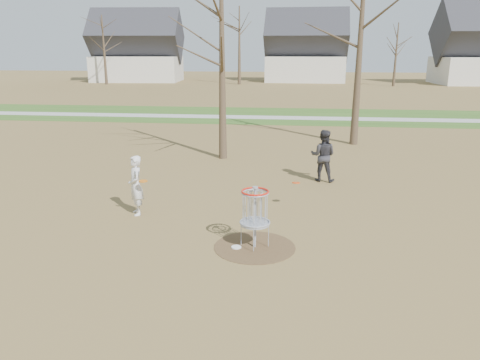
# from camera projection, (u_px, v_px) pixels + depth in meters

# --- Properties ---
(ground) EXTENTS (160.00, 160.00, 0.00)m
(ground) POSITION_uv_depth(u_px,v_px,m) (255.00, 247.00, 10.29)
(ground) COLOR brown
(ground) RESTS_ON ground
(green_band) EXTENTS (160.00, 8.00, 0.01)m
(green_band) POSITION_uv_depth(u_px,v_px,m) (282.00, 116.00, 30.36)
(green_band) COLOR #2D5119
(green_band) RESTS_ON ground
(footpath) EXTENTS (160.00, 1.50, 0.01)m
(footpath) POSITION_uv_depth(u_px,v_px,m) (282.00, 118.00, 29.40)
(footpath) COLOR #9E9E99
(footpath) RESTS_ON green_band
(dirt_circle) EXTENTS (1.80, 1.80, 0.01)m
(dirt_circle) POSITION_uv_depth(u_px,v_px,m) (255.00, 247.00, 10.29)
(dirt_circle) COLOR #47331E
(dirt_circle) RESTS_ON ground
(player_standing) EXTENTS (0.60, 0.68, 1.57)m
(player_standing) POSITION_uv_depth(u_px,v_px,m) (136.00, 186.00, 12.13)
(player_standing) COLOR silver
(player_standing) RESTS_ON ground
(player_throwing) EXTENTS (0.94, 0.79, 1.70)m
(player_throwing) POSITION_uv_depth(u_px,v_px,m) (323.00, 156.00, 15.22)
(player_throwing) COLOR #2E2D31
(player_throwing) RESTS_ON ground
(disc_grounded) EXTENTS (0.22, 0.22, 0.02)m
(disc_grounded) POSITION_uv_depth(u_px,v_px,m) (236.00, 247.00, 10.24)
(disc_grounded) COLOR white
(disc_grounded) RESTS_ON dirt_circle
(discs_in_play) EXTENTS (4.06, 1.48, 0.31)m
(discs_in_play) POSITION_uv_depth(u_px,v_px,m) (226.00, 182.00, 12.22)
(discs_in_play) COLOR #F0420C
(discs_in_play) RESTS_ON ground
(disc_golf_basket) EXTENTS (0.64, 0.64, 1.35)m
(disc_golf_basket) POSITION_uv_depth(u_px,v_px,m) (255.00, 208.00, 10.04)
(disc_golf_basket) COLOR #9EA3AD
(disc_golf_basket) RESTS_ON ground
(bare_trees) EXTENTS (52.62, 44.98, 9.00)m
(bare_trees) POSITION_uv_depth(u_px,v_px,m) (308.00, 36.00, 42.85)
(bare_trees) COLOR #382B1E
(bare_trees) RESTS_ON ground
(houses_row) EXTENTS (56.51, 10.01, 7.26)m
(houses_row) POSITION_uv_depth(u_px,v_px,m) (325.00, 54.00, 59.09)
(houses_row) COLOR silver
(houses_row) RESTS_ON ground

